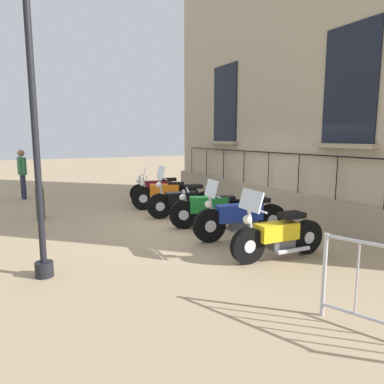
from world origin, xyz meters
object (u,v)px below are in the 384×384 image
motorcycle_black (182,201)px  lamppost (32,82)px  motorcycle_green (211,210)px  bollard (40,201)px  motorcycle_blue (241,218)px  pedestrian_standing (22,171)px  motorcycle_orange (165,194)px  motorcycle_yellow (278,236)px  motorcycle_maroon (160,190)px

motorcycle_black → lamppost: (3.78, 2.77, 2.51)m
motorcycle_green → bollard: bearing=-38.3°
motorcycle_blue → motorcycle_green: bearing=-84.7°
motorcycle_green → pedestrian_standing: bearing=-59.7°
motorcycle_orange → motorcycle_yellow: size_ratio=1.02×
motorcycle_maroon → motorcycle_orange: bearing=76.5°
motorcycle_blue → pedestrian_standing: bearing=-62.8°
motorcycle_blue → pedestrian_standing: pedestrian_standing is taller
motorcycle_orange → lamppost: (3.79, 3.98, 2.52)m
motorcycle_maroon → motorcycle_orange: (0.27, 1.11, 0.04)m
motorcycle_maroon → motorcycle_yellow: motorcycle_yellow is taller
bollard → pedestrian_standing: size_ratio=0.57×
motorcycle_orange → motorcycle_green: size_ratio=1.05×
motorcycle_orange → motorcycle_blue: (-0.19, 3.67, 0.01)m
motorcycle_maroon → motorcycle_yellow: bearing=87.9°
motorcycle_black → motorcycle_blue: motorcycle_black is taller
motorcycle_black → motorcycle_yellow: bearing=90.8°
bollard → pedestrian_standing: 3.78m
motorcycle_black → motorcycle_blue: 2.47m
motorcycle_black → motorcycle_green: 1.37m
bollard → pedestrian_standing: pedestrian_standing is taller
motorcycle_yellow → pedestrian_standing: size_ratio=1.12×
bollard → lamppost: bearing=86.1°
lamppost → bollard: (-0.29, -4.24, -2.48)m
motorcycle_yellow → lamppost: lamppost is taller
motorcycle_yellow → pedestrian_standing: pedestrian_standing is taller
lamppost → motorcycle_yellow: bearing=164.8°
motorcycle_black → motorcycle_orange: bearing=-90.3°
motorcycle_black → bollard: (3.49, -1.47, 0.03)m
bollard → motorcycle_black: bearing=157.1°
motorcycle_black → motorcycle_blue: (-0.20, 2.47, 0.00)m
lamppost → pedestrian_standing: lamppost is taller
motorcycle_maroon → motorcycle_orange: size_ratio=0.99×
motorcycle_blue → pedestrian_standing: (3.94, -7.67, 0.53)m
bollard → pedestrian_standing: (0.26, -3.74, 0.50)m
motorcycle_black → pedestrian_standing: pedestrian_standing is taller
lamppost → pedestrian_standing: bearing=-90.2°
motorcycle_blue → motorcycle_yellow: size_ratio=1.13×
pedestrian_standing → motorcycle_blue: bearing=117.2°
motorcycle_yellow → bollard: 6.36m
motorcycle_green → motorcycle_yellow: motorcycle_yellow is taller
motorcycle_green → lamppost: size_ratio=0.40×
motorcycle_orange → pedestrian_standing: (3.75, -4.00, 0.54)m
motorcycle_green → motorcycle_blue: (-0.10, 1.10, 0.03)m
motorcycle_green → motorcycle_yellow: size_ratio=0.98×
motorcycle_maroon → motorcycle_black: bearing=83.3°
motorcycle_maroon → motorcycle_yellow: 6.14m
motorcycle_maroon → bollard: (3.76, 0.84, 0.08)m
lamppost → motorcycle_orange: bearing=-133.6°
motorcycle_black → motorcycle_yellow: size_ratio=1.02×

